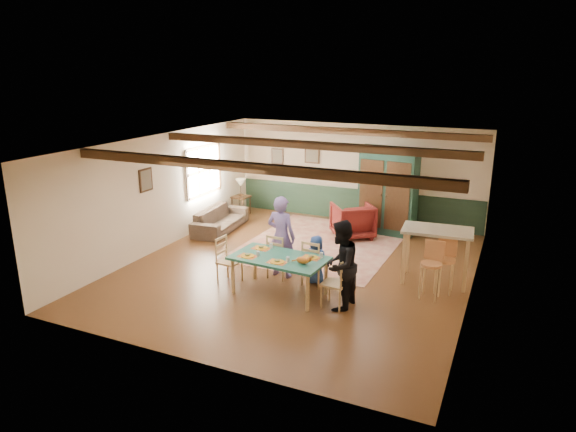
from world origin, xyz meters
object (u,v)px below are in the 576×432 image
at_px(bar_stool_left, 431,271).
at_px(bar_stool_right, 445,266).
at_px(dining_chair_far_left, 279,255).
at_px(person_woman, 340,265).
at_px(person_child, 316,260).
at_px(counter_table, 436,256).
at_px(cat, 303,259).
at_px(dining_chair_end_right, 335,282).
at_px(dining_chair_far_right, 314,262).
at_px(person_man, 281,237).
at_px(armoire, 388,191).
at_px(table_lamp, 241,188).
at_px(armchair, 353,221).
at_px(end_table, 241,205).
at_px(dining_table, 279,276).
at_px(sofa, 220,219).
at_px(dining_chair_end_left, 230,260).

height_order(bar_stool_left, bar_stool_right, bar_stool_left).
xyz_separation_m(dining_chair_far_left, bar_stool_left, (2.99, 0.24, 0.08)).
height_order(person_woman, person_child, person_woman).
bearing_deg(counter_table, dining_chair_far_left, -160.50).
bearing_deg(counter_table, person_child, -154.65).
bearing_deg(cat, dining_chair_end_right, 9.46).
bearing_deg(dining_chair_far_right, person_man, -5.71).
bearing_deg(armoire, person_man, -102.87).
bearing_deg(dining_chair_far_right, bar_stool_left, -168.41).
bearing_deg(table_lamp, armchair, -10.20).
bearing_deg(armoire, end_table, -173.03).
relative_size(armchair, bar_stool_left, 0.89).
bearing_deg(end_table, person_man, -50.60).
distance_m(person_woman, table_lamp, 6.46).
xyz_separation_m(person_man, table_lamp, (-3.00, 3.66, -0.04)).
relative_size(dining_chair_far_right, dining_chair_end_right, 1.00).
distance_m(person_woman, bar_stool_left, 1.78).
height_order(dining_table, sofa, dining_table).
relative_size(dining_chair_end_right, end_table, 1.68).
height_order(dining_chair_far_left, end_table, dining_chair_far_left).
distance_m(person_man, armoire, 3.94).
xyz_separation_m(dining_chair_end_right, person_woman, (0.10, -0.01, 0.35)).
bearing_deg(sofa, bar_stool_left, -115.09).
height_order(person_man, armoire, armoire).
xyz_separation_m(person_man, bar_stool_left, (2.98, 0.16, -0.31)).
height_order(dining_chair_far_left, person_man, person_man).
relative_size(person_child, cat, 2.79).
bearing_deg(table_lamp, counter_table, -24.37).
bearing_deg(armoire, dining_chair_end_right, -81.46).
height_order(end_table, table_lamp, table_lamp).
height_order(person_man, table_lamp, person_man).
bearing_deg(bar_stool_left, counter_table, 97.53).
xyz_separation_m(person_child, cat, (0.09, -0.90, 0.33)).
bearing_deg(person_man, armoire, -105.03).
bearing_deg(dining_chair_far_left, person_child, -174.29).
bearing_deg(sofa, dining_chair_end_left, -151.35).
bearing_deg(person_man, table_lamp, -46.59).
xyz_separation_m(sofa, end_table, (-0.21, 1.50, -0.01)).
relative_size(dining_chair_far_right, bar_stool_right, 0.89).
height_order(sofa, bar_stool_left, bar_stool_left).
bearing_deg(dining_chair_end_right, sofa, -121.59).
distance_m(dining_chair_end_right, armchair, 4.01).
bearing_deg(person_child, dining_chair_far_right, 90.00).
bearing_deg(dining_table, armchair, 86.32).
bearing_deg(end_table, person_child, -44.39).
bearing_deg(cat, person_child, 99.46).
bearing_deg(armchair, bar_stool_left, 93.07).
bearing_deg(table_lamp, sofa, -82.11).
relative_size(dining_chair_far_left, person_woman, 0.58).
bearing_deg(dining_chair_end_right, armoire, -173.62).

